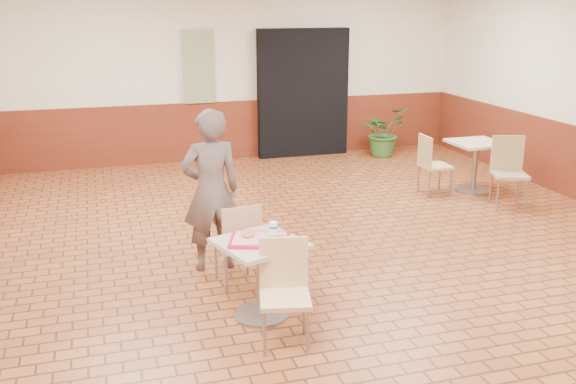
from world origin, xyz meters
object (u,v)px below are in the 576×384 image
object	(u,v)px
customer	(211,191)
ring_donut	(248,234)
serving_tray	(260,240)
main_table	(260,266)
chair_main_front	(284,286)
chair_second_left	(431,161)
potted_plant	(384,132)
paper_cup	(273,227)
chair_second_front	(509,167)
chair_main_back	(239,241)
long_john_donut	(274,237)
second_table	(475,158)

from	to	relation	value
customer	ring_donut	bearing A→B (deg)	91.69
serving_tray	main_table	bearing A→B (deg)	-90.00
chair_main_front	ring_donut	distance (m)	0.62
chair_second_left	potted_plant	world-z (taller)	potted_plant
paper_cup	potted_plant	xyz separation A→B (m)	(3.45, 5.14, -0.34)
chair_second_left	paper_cup	bearing A→B (deg)	134.25
chair_second_front	serving_tray	bearing A→B (deg)	-131.99
chair_main_front	paper_cup	xyz separation A→B (m)	(0.07, 0.56, 0.30)
main_table	paper_cup	world-z (taller)	paper_cup
main_table	paper_cup	xyz separation A→B (m)	(0.15, 0.09, 0.31)
customer	chair_second_front	distance (m)	4.28
customer	chair_second_front	xyz separation A→B (m)	(4.16, 0.96, -0.31)
serving_tray	potted_plant	world-z (taller)	potted_plant
ring_donut	chair_second_left	distance (m)	4.36
chair_main_back	potted_plant	xyz separation A→B (m)	(3.63, 4.57, -0.03)
long_john_donut	second_table	world-z (taller)	long_john_donut
chair_second_left	chair_second_front	bearing A→B (deg)	-134.17
second_table	chair_main_front	bearing A→B (deg)	-139.30
serving_tray	long_john_donut	distance (m)	0.13
customer	paper_cup	world-z (taller)	customer
chair_main_back	potted_plant	distance (m)	5.84
long_john_donut	serving_tray	bearing A→B (deg)	144.55
long_john_donut	paper_cup	xyz separation A→B (m)	(0.04, 0.17, 0.03)
main_table	chair_main_front	bearing A→B (deg)	-80.28
chair_main_back	chair_second_front	size ratio (longest dim) A/B	0.90
paper_cup	chair_main_front	bearing A→B (deg)	-96.80
chair_main_back	chair_second_left	bearing A→B (deg)	-151.62
ring_donut	long_john_donut	world-z (taller)	long_john_donut
chair_main_front	potted_plant	xyz separation A→B (m)	(3.52, 5.69, -0.04)
ring_donut	chair_second_left	size ratio (longest dim) A/B	0.13
chair_main_front	chair_second_left	bearing A→B (deg)	59.87
chair_second_left	ring_donut	bearing A→B (deg)	132.46
main_table	paper_cup	bearing A→B (deg)	33.16
chair_second_left	second_table	bearing A→B (deg)	-93.58
main_table	serving_tray	bearing A→B (deg)	90.00
potted_plant	customer	bearing A→B (deg)	-133.05
paper_cup	long_john_donut	bearing A→B (deg)	-104.96
chair_main_front	long_john_donut	xyz separation A→B (m)	(0.02, 0.39, 0.27)
chair_main_back	ring_donut	world-z (taller)	chair_main_back
main_table	chair_main_front	distance (m)	0.47
chair_main_front	chair_second_front	size ratio (longest dim) A/B	0.92
chair_second_left	customer	bearing A→B (deg)	118.69
chair_main_front	chair_main_back	world-z (taller)	chair_main_front
second_table	paper_cup	bearing A→B (deg)	-143.96
serving_tray	long_john_donut	xyz separation A→B (m)	(0.10, -0.07, 0.04)
customer	chair_second_left	bearing A→B (deg)	-157.52
chair_main_back	chair_second_left	world-z (taller)	chair_second_left
long_john_donut	paper_cup	world-z (taller)	paper_cup
serving_tray	chair_second_front	size ratio (longest dim) A/B	0.53
second_table	chair_second_left	bearing A→B (deg)	174.38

